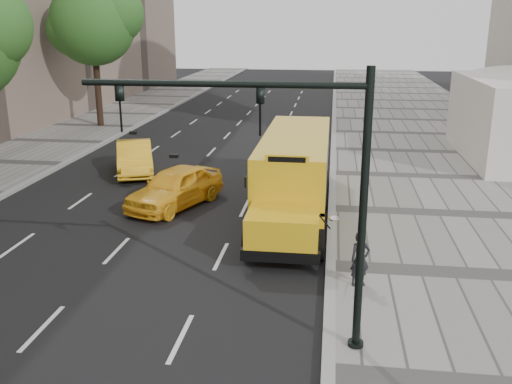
# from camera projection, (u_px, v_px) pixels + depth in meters

# --- Properties ---
(ground) EXTENTS (140.00, 140.00, 0.00)m
(ground) POSITION_uv_depth(u_px,v_px,m) (185.00, 205.00, 23.38)
(ground) COLOR black
(ground) RESTS_ON ground
(sidewalk_museum) EXTENTS (12.00, 140.00, 0.15)m
(sidewalk_museum) POSITION_uv_depth(u_px,v_px,m) (490.00, 216.00, 21.82)
(sidewalk_museum) COLOR gray
(sidewalk_museum) RESTS_ON ground
(curb_museum) EXTENTS (0.30, 140.00, 0.15)m
(curb_museum) POSITION_uv_depth(u_px,v_px,m) (332.00, 210.00, 22.59)
(curb_museum) COLOR gray
(curb_museum) RESTS_ON ground
(curb_far) EXTENTS (0.30, 140.00, 0.15)m
(curb_far) POSITION_uv_depth(u_px,v_px,m) (3.00, 196.00, 24.38)
(curb_far) COLOR gray
(curb_far) RESTS_ON ground
(tree_c) EXTENTS (6.47, 5.75, 10.05)m
(tree_c) POSITION_uv_depth(u_px,v_px,m) (94.00, 22.00, 38.62)
(tree_c) COLOR black
(tree_c) RESTS_ON ground
(school_bus) EXTENTS (2.96, 11.56, 3.19)m
(school_bus) POSITION_uv_depth(u_px,v_px,m) (295.00, 167.00, 22.34)
(school_bus) COLOR gold
(school_bus) RESTS_ON ground
(taxi_near) EXTENTS (3.58, 5.16, 1.63)m
(taxi_near) POSITION_uv_depth(u_px,v_px,m) (175.00, 187.00, 23.02)
(taxi_near) COLOR yellow
(taxi_near) RESTS_ON ground
(taxi_far) EXTENTS (3.20, 5.03, 1.56)m
(taxi_far) POSITION_uv_depth(u_px,v_px,m) (135.00, 158.00, 28.20)
(taxi_far) COLOR yellow
(taxi_far) RESTS_ON ground
(pedestrian) EXTENTS (0.66, 0.55, 1.55)m
(pedestrian) POSITION_uv_depth(u_px,v_px,m) (360.00, 259.00, 15.76)
(pedestrian) COLOR black
(pedestrian) RESTS_ON sidewalk_museum
(traffic_signal) EXTENTS (6.18, 0.36, 6.40)m
(traffic_signal) POSITION_uv_depth(u_px,v_px,m) (297.00, 176.00, 12.04)
(traffic_signal) COLOR black
(traffic_signal) RESTS_ON ground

